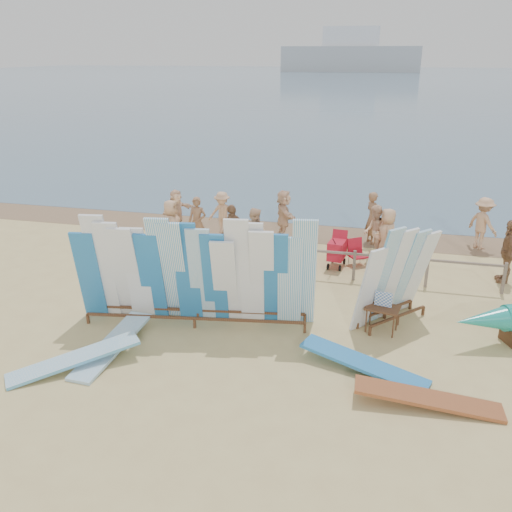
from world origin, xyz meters
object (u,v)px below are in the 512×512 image
(beachgoer_8, at_px, (375,232))
(beachgoer_0, at_px, (172,227))
(beachgoer_5, at_px, (284,215))
(beachgoer_9, at_px, (483,223))
(beach_chair_left, at_px, (305,260))
(stroller, at_px, (337,253))
(flat_board_d, at_px, (363,370))
(flat_board_c, at_px, (427,406))
(beachgoer_3, at_px, (222,214))
(flat_board_e, at_px, (75,368))
(beachgoer_10, at_px, (508,251))
(beachgoer_1, at_px, (197,222))
(beachgoer_4, at_px, (232,232))
(beach_chair_right, at_px, (357,258))
(beachgoer_2, at_px, (254,235))
(side_surfboard_rack, at_px, (395,278))
(beachgoer_7, at_px, (372,218))
(beachgoer_6, at_px, (387,235))
(flat_board_a, at_px, (113,350))
(vendor_table, at_px, (382,318))
(beachgoer_11, at_px, (177,211))
(main_surfboard_rack, at_px, (195,276))

(beachgoer_8, height_order, beachgoer_0, beachgoer_0)
(beachgoer_5, bearing_deg, beachgoer_9, -108.71)
(beach_chair_left, xyz_separation_m, stroller, (0.94, 0.27, 0.21))
(flat_board_d, height_order, flat_board_c, flat_board_d)
(beachgoer_3, bearing_deg, flat_board_e, -86.31)
(beachgoer_10, relative_size, beachgoer_1, 1.07)
(flat_board_d, xyz_separation_m, beachgoer_0, (-6.47, 5.69, 0.88))
(beachgoer_9, bearing_deg, beachgoer_4, 70.28)
(beachgoer_3, distance_m, beachgoer_1, 1.48)
(beach_chair_right, bearing_deg, stroller, 171.55)
(beachgoer_2, bearing_deg, beach_chair_right, -164.33)
(side_surfboard_rack, xyz_separation_m, beachgoer_9, (2.84, 6.15, -0.28))
(beachgoer_5, bearing_deg, beachgoer_7, -109.24)
(flat_board_c, distance_m, beachgoer_10, 7.12)
(beachgoer_6, bearing_deg, flat_board_d, -10.85)
(flat_board_e, height_order, beachgoer_1, beachgoer_1)
(flat_board_c, distance_m, beachgoer_8, 7.87)
(flat_board_d, distance_m, beachgoer_9, 9.20)
(beachgoer_4, distance_m, beachgoer_0, 2.05)
(beachgoer_6, bearing_deg, beachgoer_4, -87.67)
(beachgoer_3, bearing_deg, beachgoer_9, 10.94)
(flat_board_c, xyz_separation_m, stroller, (-2.35, 6.63, 0.44))
(flat_board_e, relative_size, beach_chair_right, 3.35)
(flat_board_d, height_order, beachgoer_9, beachgoer_9)
(beachgoer_3, xyz_separation_m, beachgoer_10, (9.06, -2.13, 0.12))
(side_surfboard_rack, distance_m, flat_board_a, 6.69)
(flat_board_c, bearing_deg, stroller, 17.87)
(beachgoer_3, xyz_separation_m, beachgoer_1, (-0.44, -1.41, 0.06))
(stroller, relative_size, beachgoer_4, 0.62)
(vendor_table, height_order, beachgoer_7, beachgoer_7)
(flat_board_c, xyz_separation_m, beachgoer_6, (-0.91, 7.47, 0.85))
(beach_chair_left, xyz_separation_m, beachgoer_0, (-4.40, 0.27, 0.65))
(flat_board_c, distance_m, beach_chair_right, 7.16)
(beachgoer_1, bearing_deg, beachgoer_3, 73.39)
(side_surfboard_rack, bearing_deg, beachgoer_0, 106.64)
(stroller, height_order, beachgoer_11, beachgoer_11)
(beachgoer_4, bearing_deg, beachgoer_7, 145.41)
(flat_board_a, bearing_deg, flat_board_e, -114.18)
(flat_board_d, xyz_separation_m, beachgoer_1, (-5.85, 6.41, 0.86))
(beachgoer_5, bearing_deg, stroller, -160.75)
(flat_board_d, height_order, flat_board_e, flat_board_e)
(beachgoer_7, bearing_deg, beachgoer_8, 154.91)
(flat_board_d, distance_m, beach_chair_left, 5.81)
(side_surfboard_rack, height_order, beachgoer_7, side_surfboard_rack)
(flat_board_a, bearing_deg, flat_board_c, -0.52)
(flat_board_c, bearing_deg, beachgoer_9, -14.46)
(beachgoer_11, height_order, beachgoer_4, beachgoer_4)
(main_surfboard_rack, bearing_deg, vendor_table, 0.02)
(side_surfboard_rack, bearing_deg, beachgoer_1, 99.70)
(main_surfboard_rack, xyz_separation_m, stroller, (2.91, 4.55, -0.82))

